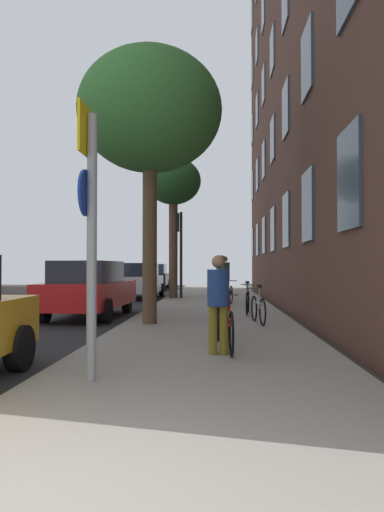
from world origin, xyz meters
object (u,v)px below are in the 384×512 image
object	(u,v)px
bicycle_3	(248,301)
pedestrian_2	(225,274)
traffic_light	(179,239)
pedestrian_0	(218,298)
bicycle_4	(229,294)
car_3	(154,277)
bicycle_1	(219,319)
tree_near	(150,112)
bicycle_2	(258,308)
sign_post	(90,220)
car_2	(140,280)
car_1	(89,289)
bicycle_0	(229,327)
tree_far	(173,184)
pedestrian_1	(222,276)

from	to	relation	value
bicycle_3	pedestrian_2	size ratio (longest dim) A/B	0.90
traffic_light	pedestrian_0	world-z (taller)	traffic_light
bicycle_4	car_3	xyz separation A→B (m)	(-4.45, 13.35, 0.35)
bicycle_1	pedestrian_0	bearing A→B (deg)	-90.75
traffic_light	pedestrian_2	bearing A→B (deg)	-7.55
tree_near	pedestrian_0	xyz separation A→B (m)	(1.63, -3.94, -4.18)
bicycle_2	bicycle_3	world-z (taller)	bicycle_3
sign_post	car_2	world-z (taller)	sign_post
tree_near	pedestrian_0	bearing A→B (deg)	-67.55
bicycle_3	pedestrian_0	world-z (taller)	pedestrian_0
tree_near	bicycle_3	size ratio (longest dim) A/B	4.08
bicycle_4	car_1	xyz separation A→B (m)	(-4.08, -3.32, 0.35)
car_1	bicycle_4	bearing A→B (deg)	39.14
pedestrian_0	bicycle_4	bearing A→B (deg)	87.67
bicycle_1	car_3	world-z (taller)	car_3
bicycle_0	pedestrian_0	world-z (taller)	pedestrian_0
tree_far	pedestrian_2	xyz separation A→B (m)	(2.24, -0.29, -3.92)
bicycle_1	bicycle_2	distance (m)	2.45
car_3	traffic_light	bearing A→B (deg)	-75.98
car_2	tree_far	bearing A→B (deg)	-35.37
bicycle_4	car_1	world-z (taller)	car_1
traffic_light	tree_far	bearing A→B (deg)	173.15
traffic_light	bicycle_3	bearing A→B (deg)	-69.96
traffic_light	car_2	size ratio (longest dim) A/B	0.82
tree_near	bicycle_1	xyz separation A→B (m)	(1.65, -2.14, -4.70)
bicycle_1	car_2	size ratio (longest dim) A/B	0.35
tree_near	tree_far	xyz separation A→B (m)	(-0.31, 9.41, -0.11)
pedestrian_1	car_2	xyz separation A→B (m)	(-3.70, 4.48, -0.28)
tree_near	pedestrian_1	world-z (taller)	tree_near
traffic_light	bicycle_0	xyz separation A→B (m)	(1.86, -12.98, -2.17)
sign_post	pedestrian_2	world-z (taller)	sign_post
pedestrian_1	car_1	xyz separation A→B (m)	(-3.84, -3.85, -0.28)
pedestrian_1	pedestrian_2	xyz separation A→B (m)	(0.16, 3.04, 0.02)
pedestrian_0	pedestrian_2	size ratio (longest dim) A/B	0.85
traffic_light	car_3	bearing A→B (deg)	104.02
traffic_light	tree_near	world-z (taller)	tree_near
bicycle_0	car_2	world-z (taller)	car_2
sign_post	bicycle_3	size ratio (longest dim) A/B	2.04
bicycle_3	car_1	size ratio (longest dim) A/B	0.36
bicycle_0	pedestrian_1	size ratio (longest dim) A/B	0.99
pedestrian_2	car_2	world-z (taller)	pedestrian_2
pedestrian_1	car_3	bearing A→B (deg)	108.19
bicycle_3	pedestrian_1	world-z (taller)	pedestrian_1
tree_near	pedestrian_2	xyz separation A→B (m)	(1.93, 9.12, -4.03)
bicycle_0	car_3	distance (m)	22.89
tree_near	bicycle_3	xyz separation A→B (m)	(2.48, 2.42, -4.69)
car_3	bicycle_4	bearing A→B (deg)	-71.54
bicycle_1	tree_far	bearing A→B (deg)	99.62
tree_near	bicycle_2	world-z (taller)	tree_near
tree_far	pedestrian_0	xyz separation A→B (m)	(1.94, -13.35, -4.07)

